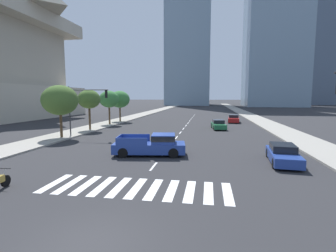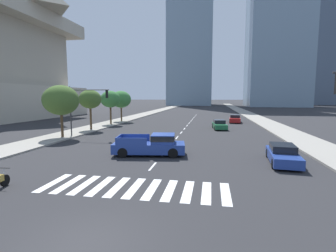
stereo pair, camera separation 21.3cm
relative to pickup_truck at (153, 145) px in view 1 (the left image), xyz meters
The scene contains 17 objects.
ground_plane 12.25m from the pickup_truck, 86.48° to the right, with size 800.00×800.00×0.00m, color #28282B.
sidewalk_east 22.67m from the pickup_truck, 51.76° to the left, with size 4.00×260.00×0.15m, color gray.
sidewalk_west 21.77m from the pickup_truck, 125.13° to the left, with size 4.00×260.00×0.15m, color gray.
crosswalk_near 7.28m from the pickup_truck, 84.04° to the right, with size 9.45×2.92×0.01m.
lane_divider_center 20.83m from the pickup_truck, 87.93° to the left, with size 0.14×50.00×0.01m.
pickup_truck is the anchor object (origin of this frame).
sedan_green_0 18.33m from the pickup_truck, 71.87° to the left, with size 2.14×4.72×1.30m.
sedan_red_1 28.45m from the pickup_truck, 72.12° to the left, with size 2.28×4.70×1.39m.
sedan_blue_2 9.49m from the pickup_truck, ahead, with size 2.20×4.80×1.27m.
traffic_signal_far 12.47m from the pickup_truck, 142.19° to the left, with size 4.99×0.28×5.58m.
street_tree_nearest 13.69m from the pickup_truck, 152.07° to the left, with size 3.84×3.84×5.69m.
street_tree_second 17.82m from the pickup_truck, 132.07° to the left, with size 3.00×3.00×5.38m.
street_tree_third 23.36m from the pickup_truck, 120.46° to the left, with size 3.18×3.18×5.39m.
street_tree_fourth 27.71m from the pickup_truck, 115.21° to the left, with size 3.60×3.60×5.50m.
office_tower_left_skyline 134.96m from the pickup_truck, 93.28° to the left, with size 23.26×29.26×106.24m.
office_tower_center_skyline 121.90m from the pickup_truck, 72.60° to the left, with size 25.99×25.60×98.73m.
office_tower_right_skyline 164.15m from the pickup_truck, 67.22° to the left, with size 25.18×24.81×102.15m.
Camera 1 is at (3.53, -6.82, 4.57)m, focal length 26.90 mm.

